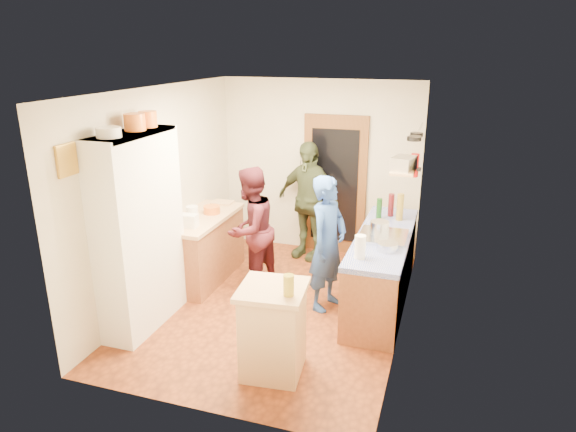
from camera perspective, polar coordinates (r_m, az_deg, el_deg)
The scene contains 44 objects.
floor at distance 6.41m, azimuth -1.31°, elevation -10.03°, with size 3.00×4.00×0.02m, color brown.
ceiling at distance 5.65m, azimuth -1.51°, elevation 14.00°, with size 3.00×4.00×0.02m, color silver.
wall_back at distance 7.76m, azimuth 3.52°, elevation 5.41°, with size 3.00×0.02×2.60m, color beige.
wall_front at distance 4.18m, azimuth -10.59°, elevation -6.60°, with size 3.00×0.02×2.60m, color beige.
wall_left at distance 6.54m, azimuth -14.00°, elevation 2.39°, with size 0.02×4.00×2.60m, color beige.
wall_right at distance 5.61m, azimuth 13.32°, elevation -0.23°, with size 0.02×4.00×2.60m, color beige.
door_frame at distance 7.73m, azimuth 5.21°, elevation 3.40°, with size 0.95×0.06×2.10m, color brown.
door_glass at distance 7.70m, azimuth 5.15°, elevation 3.33°, with size 0.70×0.02×1.70m, color black.
hutch_body at distance 5.86m, azimuth -16.15°, elevation -1.75°, with size 0.40×1.20×2.20m, color white.
hutch_top_shelf at distance 5.59m, azimuth -17.14°, elevation 8.70°, with size 0.40×1.14×0.04m, color white.
plate_stack at distance 5.30m, azimuth -19.31°, elevation 8.77°, with size 0.24×0.24×0.10m, color white.
orange_pot_a at distance 5.65m, azimuth -16.67°, elevation 9.97°, with size 0.22×0.22×0.18m, color orange.
orange_pot_b at distance 5.86m, azimuth -15.30°, elevation 10.34°, with size 0.19×0.19×0.17m, color orange.
left_counter_base at distance 7.04m, azimuth -9.40°, elevation -3.67°, with size 0.60×1.40×0.85m, color #975934.
left_counter_top at distance 6.89m, azimuth -9.59°, elevation -0.20°, with size 0.64×1.44×0.05m, color tan.
toaster at distance 6.48m, azimuth -10.97°, elevation -0.52°, with size 0.21×0.14×0.16m, color white.
kettle at distance 6.75m, azimuth -10.60°, elevation 0.35°, with size 0.16×0.16×0.17m, color white.
orange_bowl at distance 6.96m, azimuth -8.47°, elevation 0.70°, with size 0.22×0.22×0.10m, color orange.
chopping_board at distance 7.39m, azimuth -7.30°, elevation 1.51°, with size 0.30×0.22×0.03m, color tan.
right_counter_base at distance 6.42m, azimuth 10.39°, elevation -6.04°, with size 0.60×2.20×0.84m, color #975934.
right_counter_top at distance 6.25m, azimuth 10.62°, elevation -2.28°, with size 0.62×2.22×0.06m, color #0A1CAB.
hob at distance 6.12m, azimuth 10.50°, elevation -2.22°, with size 0.55×0.58×0.04m, color silver.
pot_on_hob at distance 6.13m, azimuth 10.14°, elevation -1.25°, with size 0.22×0.22×0.15m, color silver.
bottle_a at distance 6.73m, azimuth 10.09°, elevation 0.79°, with size 0.07×0.07×0.28m, color #143F14.
bottle_b at distance 6.88m, azimuth 11.38°, elevation 1.22°, with size 0.08×0.08×0.30m, color #591419.
bottle_c at distance 6.73m, azimuth 12.34°, elevation 0.98°, with size 0.09×0.09×0.35m, color olive.
paper_towel at distance 5.47m, azimuth 8.02°, elevation -3.42°, with size 0.12×0.12×0.26m, color white.
mixing_bowl at distance 5.75m, azimuth 10.98°, elevation -3.36°, with size 0.23×0.23×0.09m, color silver.
island_base at distance 5.05m, azimuth -1.68°, elevation -12.81°, with size 0.55×0.55×0.86m, color tan.
island_top at distance 4.83m, azimuth -1.73°, elevation -8.19°, with size 0.62×0.62×0.05m, color tan.
cutting_board at distance 4.88m, azimuth -2.17°, elevation -7.77°, with size 0.35×0.28×0.02m, color white.
oil_jar at distance 4.63m, azimuth 0.07°, elevation -7.69°, with size 0.10×0.10×0.20m, color #AD9E2D.
pan_rail at distance 6.93m, azimuth 14.54°, elevation 9.59°, with size 0.02×0.02×0.65m, color silver.
pan_hang_a at distance 6.78m, azimuth 13.83°, elevation 8.35°, with size 0.18×0.18×0.05m, color black.
pan_hang_b at distance 6.98m, azimuth 13.96°, elevation 8.45°, with size 0.16×0.16×0.05m, color black.
pan_hang_c at distance 7.17m, azimuth 14.10°, elevation 8.78°, with size 0.17×0.17×0.05m, color black.
wall_shelf at distance 5.94m, azimuth 12.65°, elevation 4.89°, with size 0.26×0.42×0.03m, color tan.
radio at distance 5.92m, azimuth 12.72°, elevation 5.74°, with size 0.22×0.30×0.15m, color silver.
ext_bracket at distance 7.21m, azimuth 14.34°, elevation 5.07°, with size 0.06×0.10×0.04m, color black.
fire_extinguisher at distance 7.20m, azimuth 13.89°, elevation 5.50°, with size 0.11×0.11×0.32m, color red.
picture_frame at distance 5.14m, azimuth -23.38°, elevation 5.74°, with size 0.03×0.25×0.30m, color gold.
person_hob at distance 6.05m, azimuth 4.56°, elevation -3.21°, with size 0.60×0.39×1.64m, color #26489A.
person_left at distance 6.58m, azimuth -3.79°, elevation -1.46°, with size 0.79×0.62×1.63m, color #40141C.
person_back at distance 7.53m, azimuth 2.27°, elevation 1.70°, with size 1.03×0.43×1.76m, color #384229.
Camera 1 is at (1.87, -5.32, 3.05)m, focal length 32.00 mm.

